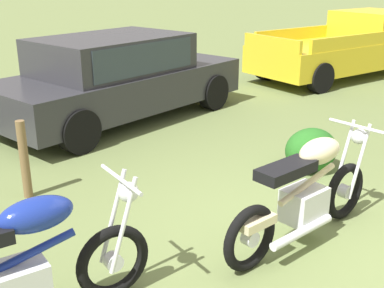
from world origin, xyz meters
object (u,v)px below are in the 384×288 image
at_px(motorcycle_blue, 17,271).
at_px(car_charcoal, 117,74).
at_px(motorcycle_cream, 306,193).
at_px(fence_post_wooden, 24,160).
at_px(pickup_truck_yellow, 356,43).
at_px(shrub_low, 311,150).

height_order(motorcycle_blue, car_charcoal, car_charcoal).
distance_m(motorcycle_cream, car_charcoal, 4.66).
relative_size(motorcycle_cream, car_charcoal, 0.42).
relative_size(motorcycle_blue, fence_post_wooden, 2.32).
relative_size(motorcycle_cream, pickup_truck_yellow, 0.37).
distance_m(car_charcoal, shrub_low, 3.65).
bearing_deg(pickup_truck_yellow, shrub_low, -147.48).
height_order(motorcycle_blue, shrub_low, motorcycle_blue).
height_order(fence_post_wooden, shrub_low, fence_post_wooden).
xyz_separation_m(motorcycle_cream, shrub_low, (1.25, 1.28, -0.21)).
height_order(motorcycle_blue, pickup_truck_yellow, pickup_truck_yellow).
distance_m(car_charcoal, pickup_truck_yellow, 6.52).
bearing_deg(fence_post_wooden, shrub_low, -16.57).
relative_size(motorcycle_blue, car_charcoal, 0.44).
relative_size(motorcycle_cream, shrub_low, 2.86).
xyz_separation_m(motorcycle_blue, motorcycle_cream, (2.58, -0.02, -0.00)).
xyz_separation_m(motorcycle_blue, pickup_truck_yellow, (9.01, 5.40, 0.26)).
xyz_separation_m(motorcycle_blue, shrub_low, (3.83, 1.25, -0.21)).
height_order(car_charcoal, shrub_low, car_charcoal).
bearing_deg(pickup_truck_yellow, car_charcoal, -179.34).
bearing_deg(pickup_truck_yellow, motorcycle_cream, -146.03).
xyz_separation_m(motorcycle_cream, car_charcoal, (-0.05, 4.64, 0.31)).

